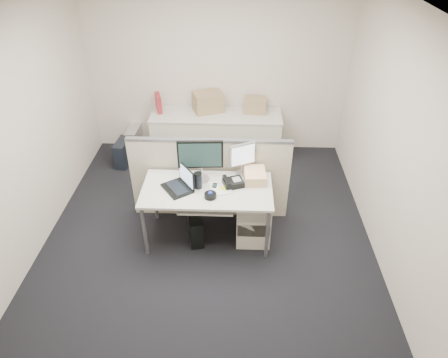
{
  "coord_description": "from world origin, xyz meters",
  "views": [
    {
      "loc": [
        0.34,
        -3.68,
        3.44
      ],
      "look_at": [
        0.19,
        0.15,
        0.77
      ],
      "focal_mm": 32.0,
      "sensor_mm": 36.0,
      "label": 1
    }
  ],
  "objects_px": {
    "monitor_main": "(201,161)",
    "desk_phone": "(233,183)",
    "desk": "(207,193)",
    "laptop": "(176,180)"
  },
  "relations": [
    {
      "from": "monitor_main",
      "to": "laptop",
      "type": "height_order",
      "value": "monitor_main"
    },
    {
      "from": "desk",
      "to": "desk_phone",
      "type": "xyz_separation_m",
      "value": [
        0.3,
        0.08,
        0.1
      ]
    },
    {
      "from": "monitor_main",
      "to": "desk_phone",
      "type": "xyz_separation_m",
      "value": [
        0.38,
        -0.1,
        -0.23
      ]
    },
    {
      "from": "monitor_main",
      "to": "desk_phone",
      "type": "height_order",
      "value": "monitor_main"
    },
    {
      "from": "desk",
      "to": "laptop",
      "type": "xyz_separation_m",
      "value": [
        -0.34,
        -0.02,
        0.2
      ]
    },
    {
      "from": "desk",
      "to": "desk_phone",
      "type": "relative_size",
      "value": 6.77
    },
    {
      "from": "laptop",
      "to": "monitor_main",
      "type": "bearing_deg",
      "value": 92.21
    },
    {
      "from": "monitor_main",
      "to": "laptop",
      "type": "bearing_deg",
      "value": -145.92
    },
    {
      "from": "monitor_main",
      "to": "desk",
      "type": "bearing_deg",
      "value": -69.29
    },
    {
      "from": "monitor_main",
      "to": "laptop",
      "type": "distance_m",
      "value": 0.35
    }
  ]
}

